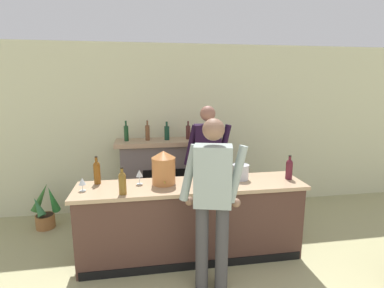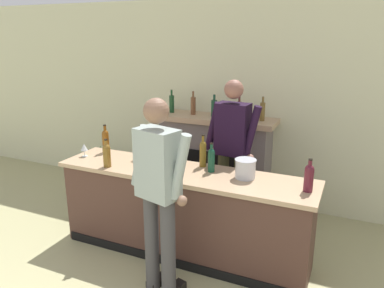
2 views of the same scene
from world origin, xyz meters
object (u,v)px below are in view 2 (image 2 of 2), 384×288
at_px(copper_dispenser, 158,147).
at_px(wine_bottle_rose_blush, 107,154).
at_px(fireplace_stone, 214,159).
at_px(wine_bottle_port_short, 203,153).
at_px(potted_plant_corner, 96,170).
at_px(ice_bucket_steel, 245,169).
at_px(wine_bottle_burgundy_dark, 211,159).
at_px(wine_bottle_merlot_tall, 309,177).
at_px(wine_bottle_riesling_slim, 106,140).
at_px(person_bartender, 232,152).
at_px(person_customer, 159,191).
at_px(wine_glass_mid_counter, 137,149).
at_px(wine_glass_back_row, 84,148).

distance_m(copper_dispenser, wine_bottle_rose_blush, 0.54).
distance_m(fireplace_stone, wine_bottle_port_short, 1.26).
bearing_deg(wine_bottle_rose_blush, potted_plant_corner, 133.40).
distance_m(ice_bucket_steel, wine_bottle_burgundy_dark, 0.37).
relative_size(fireplace_stone, wine_bottle_burgundy_dark, 5.41).
xyz_separation_m(wine_bottle_merlot_tall, wine_bottle_rose_blush, (-2.02, -0.20, -0.00)).
bearing_deg(ice_bucket_steel, fireplace_stone, 122.13).
distance_m(ice_bucket_steel, wine_bottle_riesling_slim, 1.75).
height_order(copper_dispenser, wine_bottle_burgundy_dark, copper_dispenser).
distance_m(person_bartender, wine_bottle_burgundy_dark, 0.50).
height_order(fireplace_stone, person_customer, person_customer).
xyz_separation_m(copper_dispenser, wine_bottle_merlot_tall, (1.56, -0.07, -0.06)).
distance_m(wine_bottle_riesling_slim, wine_glass_mid_counter, 0.51).
distance_m(wine_bottle_port_short, wine_bottle_burgundy_dark, 0.18).
bearing_deg(wine_glass_mid_counter, person_bartender, 28.19).
xyz_separation_m(ice_bucket_steel, wine_bottle_riesling_slim, (-1.74, 0.13, 0.05)).
xyz_separation_m(ice_bucket_steel, wine_bottle_merlot_tall, (0.60, -0.08, 0.04)).
bearing_deg(wine_bottle_riesling_slim, wine_bottle_merlot_tall, -5.18).
bearing_deg(wine_bottle_rose_blush, ice_bucket_steel, 11.29).
bearing_deg(wine_bottle_port_short, person_bartender, 63.45).
bearing_deg(person_bartender, wine_bottle_merlot_tall, -33.58).
bearing_deg(wine_bottle_burgundy_dark, person_customer, -102.37).
bearing_deg(wine_bottle_riesling_slim, wine_bottle_burgundy_dark, -4.20).
bearing_deg(copper_dispenser, wine_bottle_riesling_slim, 169.77).
bearing_deg(person_bartender, wine_bottle_rose_blush, -144.00).
bearing_deg(potted_plant_corner, ice_bucket_steel, -21.09).
bearing_deg(copper_dispenser, person_bartender, 39.64).
relative_size(copper_dispenser, wine_bottle_rose_blush, 1.34).
bearing_deg(ice_bucket_steel, wine_glass_back_row, -176.80).
distance_m(copper_dispenser, wine_bottle_merlot_tall, 1.56).
bearing_deg(wine_glass_back_row, wine_bottle_merlot_tall, 0.47).
height_order(person_customer, wine_bottle_port_short, person_customer).
height_order(person_customer, wine_bottle_merlot_tall, person_customer).
xyz_separation_m(wine_bottle_burgundy_dark, wine_bottle_rose_blush, (-1.06, -0.31, 0.00)).
relative_size(potted_plant_corner, wine_glass_mid_counter, 3.89).
bearing_deg(potted_plant_corner, wine_bottle_riesling_slim, -44.36).
height_order(person_customer, wine_glass_back_row, person_customer).
height_order(potted_plant_corner, wine_glass_mid_counter, wine_glass_mid_counter).
distance_m(potted_plant_corner, person_bartender, 2.51).
bearing_deg(wine_bottle_burgundy_dark, wine_bottle_rose_blush, -163.58).
distance_m(person_customer, wine_bottle_riesling_slim, 1.50).
xyz_separation_m(person_customer, wine_bottle_port_short, (0.03, 0.90, 0.09)).
bearing_deg(ice_bucket_steel, wine_bottle_port_short, 164.66).
relative_size(copper_dispenser, wine_bottle_port_short, 1.16).
xyz_separation_m(wine_bottle_burgundy_dark, wine_glass_mid_counter, (-0.88, -0.00, -0.01)).
relative_size(wine_bottle_port_short, wine_bottle_rose_blush, 1.15).
distance_m(copper_dispenser, wine_bottle_riesling_slim, 0.80).
distance_m(potted_plant_corner, wine_bottle_port_short, 2.47).
height_order(person_bartender, wine_glass_back_row, person_bartender).
distance_m(fireplace_stone, ice_bucket_steel, 1.56).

